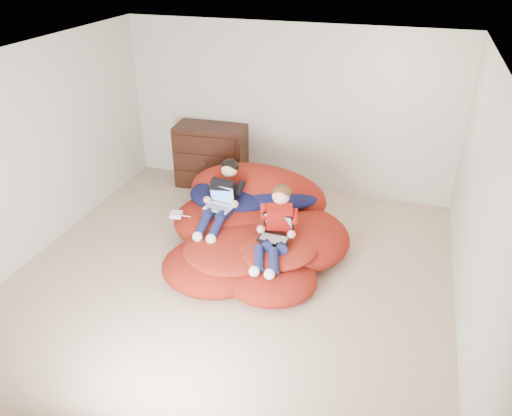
# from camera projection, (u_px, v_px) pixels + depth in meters

# --- Properties ---
(room_shell) EXTENTS (5.10, 5.10, 2.77)m
(room_shell) POSITION_uv_depth(u_px,v_px,m) (232.00, 259.00, 5.82)
(room_shell) COLOR tan
(room_shell) RESTS_ON ground
(dresser) EXTENTS (1.12, 0.64, 0.98)m
(dresser) POSITION_uv_depth(u_px,v_px,m) (211.00, 156.00, 7.84)
(dresser) COLOR black
(dresser) RESTS_ON ground
(beanbag_pile) EXTENTS (2.35, 2.42, 0.90)m
(beanbag_pile) POSITION_uv_depth(u_px,v_px,m) (253.00, 228.00, 6.35)
(beanbag_pile) COLOR maroon
(beanbag_pile) RESTS_ON ground
(cream_pillow) EXTENTS (0.40, 0.25, 0.25)m
(cream_pillow) POSITION_uv_depth(u_px,v_px,m) (234.00, 171.00, 7.01)
(cream_pillow) COLOR white
(cream_pillow) RESTS_ON beanbag_pile
(older_boy) EXTENTS (0.32, 1.09, 0.68)m
(older_boy) POSITION_uv_depth(u_px,v_px,m) (223.00, 195.00, 6.25)
(older_boy) COLOR black
(older_boy) RESTS_ON beanbag_pile
(younger_boy) EXTENTS (0.40, 0.94, 0.74)m
(younger_boy) POSITION_uv_depth(u_px,v_px,m) (276.00, 225.00, 5.68)
(younger_boy) COLOR #9E150D
(younger_boy) RESTS_ON beanbag_pile
(laptop_white) EXTENTS (0.36, 0.31, 0.24)m
(laptop_white) POSITION_uv_depth(u_px,v_px,m) (220.00, 202.00, 6.20)
(laptop_white) COLOR white
(laptop_white) RESTS_ON older_boy
(laptop_black) EXTENTS (0.37, 0.37, 0.24)m
(laptop_black) POSITION_uv_depth(u_px,v_px,m) (276.00, 231.00, 5.71)
(laptop_black) COLOR black
(laptop_black) RESTS_ON younger_boy
(power_adapter) EXTENTS (0.17, 0.17, 0.05)m
(power_adapter) POSITION_uv_depth(u_px,v_px,m) (176.00, 215.00, 6.33)
(power_adapter) COLOR white
(power_adapter) RESTS_ON beanbag_pile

